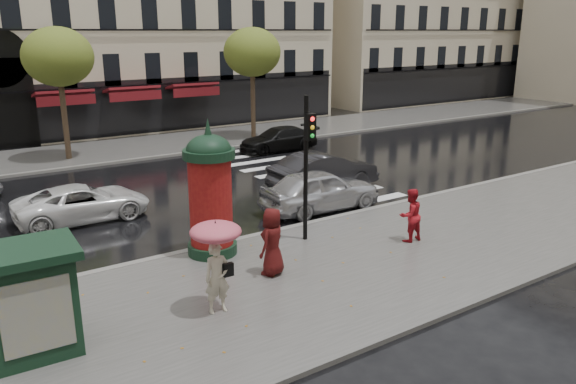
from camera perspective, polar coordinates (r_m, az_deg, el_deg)
ground at (r=15.72m, az=1.77°, el=-8.07°), size 160.00×160.00×0.00m
near_sidewalk at (r=15.33m, az=2.88°, el=-8.49°), size 90.00×7.00×0.12m
far_sidewalk at (r=32.38m, az=-18.31°, el=3.93°), size 90.00×6.00×0.12m
near_kerb at (r=18.02m, az=-3.82°, el=-4.61°), size 90.00×0.25×0.14m
far_kerb at (r=29.56m, az=-16.68°, el=2.98°), size 90.00×0.25×0.14m
zebra_crossing at (r=26.44m, az=0.18°, el=2.03°), size 3.60×11.75×0.01m
tree_far_left at (r=30.33m, az=-22.33°, el=12.54°), size 3.40×3.40×6.64m
tree_far_right at (r=34.38m, az=-3.66°, el=13.96°), size 3.40×3.40×6.64m
woman_umbrella at (r=12.87m, az=-7.28°, el=-6.06°), size 1.17×1.17×2.26m
woman_red at (r=17.70m, az=12.32°, el=-2.31°), size 0.83×0.66×1.67m
man_burgundy at (r=14.95m, az=-1.60°, el=-5.06°), size 1.07×0.94×1.84m
morris_column at (r=16.17m, az=-7.90°, el=0.15°), size 1.48×1.48×3.99m
traffic_light at (r=16.87m, az=1.98°, el=3.78°), size 0.29×0.42×4.49m
newsstand at (r=12.44m, az=-24.59°, el=-9.88°), size 1.96×1.68×2.27m
car_silver at (r=20.70m, az=3.30°, el=0.23°), size 4.65×2.02×1.56m
car_darkgrey at (r=23.46m, az=3.64°, el=2.13°), size 4.77×1.68×1.57m
car_white at (r=20.89m, az=-20.14°, el=-1.04°), size 4.58×2.13×1.27m
car_black at (r=31.13m, az=-0.99°, el=5.39°), size 4.58×2.06×1.30m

